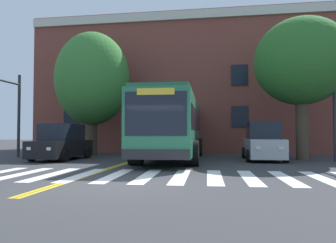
{
  "coord_description": "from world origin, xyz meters",
  "views": [
    {
      "loc": [
        2.63,
        -8.39,
        1.34
      ],
      "look_at": [
        0.12,
        7.64,
        1.95
      ],
      "focal_mm": 35.0,
      "sensor_mm": 36.0,
      "label": 1
    }
  ],
  "objects": [
    {
      "name": "ground_plane",
      "position": [
        0.0,
        0.0,
        0.0
      ],
      "size": [
        120.0,
        120.0,
        0.0
      ],
      "primitive_type": "plane",
      "color": "#38383A"
    },
    {
      "name": "building_facade",
      "position": [
        3.99,
        18.53,
        4.97
      ],
      "size": [
        29.86,
        9.53,
        9.94
      ],
      "color": "brown",
      "rests_on": "ground"
    },
    {
      "name": "city_bus",
      "position": [
        0.21,
        8.67,
        1.75
      ],
      "size": [
        3.19,
        11.46,
        3.22
      ],
      "color": "#28704C",
      "rests_on": "ground"
    },
    {
      "name": "car_black_near_lane",
      "position": [
        -5.42,
        7.46,
        0.84
      ],
      "size": [
        2.04,
        4.16,
        1.84
      ],
      "color": "black",
      "rests_on": "ground"
    },
    {
      "name": "traffic_light_far_corner",
      "position": [
        -8.71,
        7.33,
        3.09
      ],
      "size": [
        0.34,
        3.3,
        4.72
      ],
      "color": "#28282D",
      "rests_on": "ground"
    },
    {
      "name": "car_silver_far_lane",
      "position": [
        4.83,
        8.79,
        0.88
      ],
      "size": [
        1.93,
        4.18,
        1.92
      ],
      "color": "#B7BABF",
      "rests_on": "ground"
    },
    {
      "name": "lane_line_yellow_outer",
      "position": [
        -1.5,
        15.82,
        0.0
      ],
      "size": [
        0.12,
        36.0,
        0.01
      ],
      "primitive_type": "cube",
      "color": "gold",
      "rests_on": "ground"
    },
    {
      "name": "crosswalk",
      "position": [
        0.89,
        1.82,
        0.0
      ],
      "size": [
        12.22,
        4.07,
        0.01
      ],
      "color": "white",
      "rests_on": "ground"
    },
    {
      "name": "street_tree_curbside_small",
      "position": [
        -5.21,
        10.97,
        4.75
      ],
      "size": [
        5.76,
        5.51,
        7.69
      ],
      "color": "#4C3D2D",
      "rests_on": "ground"
    },
    {
      "name": "lane_line_yellow_inner",
      "position": [
        -1.66,
        15.82,
        0.0
      ],
      "size": [
        0.12,
        36.0,
        0.01
      ],
      "primitive_type": "cube",
      "color": "gold",
      "rests_on": "ground"
    },
    {
      "name": "street_tree_curbside_large",
      "position": [
        6.88,
        9.42,
        5.08
      ],
      "size": [
        6.65,
        6.73,
        7.4
      ],
      "color": "#4C3D2D",
      "rests_on": "ground"
    }
  ]
}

